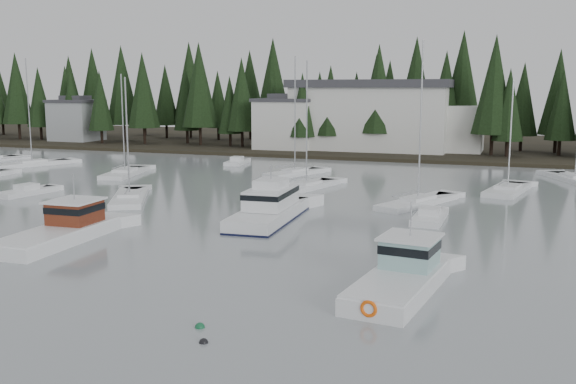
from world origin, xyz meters
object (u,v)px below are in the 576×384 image
Objects in this scene: sailboat_3 at (507,192)px; lobster_boat_teal at (402,280)px; lobster_boat_brown at (61,233)px; sailboat_6 at (575,181)px; cabin_cruiser_center at (270,211)px; harbor_inn at (383,116)px; runabout_3 at (237,163)px; sailboat_0 at (32,165)px; sailboat_7 at (418,204)px; house_far_west at (76,119)px; sailboat_1 at (130,200)px; runabout_0 at (27,193)px; runabout_1 at (430,219)px; sailboat_5 at (125,174)px; sailboat_4 at (306,188)px; house_west at (286,123)px; sailboat_10 at (295,174)px.

lobster_boat_teal is at bearing -175.67° from sailboat_3.
lobster_boat_brown is 54.59m from sailboat_6.
cabin_cruiser_center is at bearing 119.29° from sailboat_6.
harbor_inn is 27.05m from runabout_3.
lobster_boat_teal is at bearing -98.66° from sailboat_0.
cabin_cruiser_center is at bearing 159.82° from sailboat_7.
house_far_west is 66.17m from sailboat_1.
sailboat_0 is at bearing -141.23° from harbor_inn.
cabin_cruiser_center is 26.67m from runabout_0.
runabout_1 is at bearing -79.85° from runabout_0.
sailboat_0 is at bearing -61.45° from house_far_west.
sailboat_5 reaches higher than sailboat_3.
sailboat_1 is (-4.65, 15.12, -0.51)m from lobster_boat_brown.
sailboat_4 is (13.05, 12.05, 0.02)m from sailboat_1.
sailboat_1 is (2.01, -47.22, -4.60)m from house_west.
sailboat_4 is at bearing 4.23° from cabin_cruiser_center.
harbor_inn is 5.21× the size of runabout_3.
sailboat_7 reaches higher than lobster_boat_brown.
sailboat_4 is 2.14× the size of runabout_0.
sailboat_7 reaches higher than cabin_cruiser_center.
house_far_west is at bearing 84.26° from sailboat_10.
lobster_boat_teal is 1.54× the size of runabout_1.
runabout_1 is at bearing -74.79° from cabin_cruiser_center.
sailboat_0 reaches higher than runabout_3.
lobster_boat_teal is at bearing -141.78° from cabin_cruiser_center.
sailboat_7 reaches higher than sailboat_4.
runabout_0 is at bearing 124.13° from sailboat_7.
runabout_0 is at bearing 45.24° from lobster_boat_brown.
sailboat_0 is at bearing 64.01° from sailboat_5.
sailboat_0 is at bearing 71.90° from runabout_1.
sailboat_4 is at bearing 114.59° from sailboat_3.
sailboat_3 is at bearing -101.21° from sailboat_5.
sailboat_6 is (23.94, 31.01, -0.67)m from cabin_cruiser_center.
sailboat_1 is 11.17m from runabout_0.
runabout_3 is (-41.66, 1.98, 0.07)m from sailboat_6.
house_far_west is 0.83× the size of lobster_boat_brown.
lobster_boat_teal is at bearing -104.94° from runabout_0.
sailboat_1 is at bearing 127.63° from sailboat_7.
lobster_boat_brown is at bearing -111.71° from sailboat_0.
sailboat_5 is 0.98× the size of sailboat_6.
house_west is 48.91m from runabout_0.
harbor_inn reaches higher than cabin_cruiser_center.
runabout_3 is (24.76, 10.81, 0.06)m from sailboat_0.
sailboat_1 is 22.99m from sailboat_10.
sailboat_0 is (-40.20, -32.29, -5.70)m from harbor_inn.
sailboat_7 reaches higher than sailboat_1.
house_west is 1.13× the size of house_far_west.
lobster_boat_brown is at bearing 124.65° from runabout_1.
sailboat_3 is 17.27m from runabout_1.
lobster_boat_brown is 23.58m from lobster_boat_teal.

